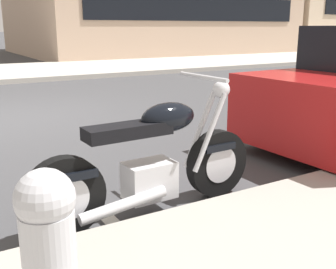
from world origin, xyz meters
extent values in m
plane|color=#3D3D3F|center=(0.00, 0.00, 0.00)|extent=(260.00, 260.00, 0.00)
cube|color=#ADA89E|center=(12.00, 6.97, 0.07)|extent=(120.00, 5.00, 0.14)
cube|color=silver|center=(0.00, -3.87, 0.00)|extent=(0.12, 2.20, 0.01)
cylinder|color=black|center=(1.03, -4.27, 0.30)|extent=(0.60, 0.13, 0.60)
cylinder|color=silver|center=(1.03, -4.27, 0.30)|extent=(0.33, 0.13, 0.33)
cylinder|color=black|center=(-0.36, -4.32, 0.30)|extent=(0.60, 0.13, 0.60)
cylinder|color=silver|center=(-0.36, -4.32, 0.30)|extent=(0.33, 0.13, 0.33)
cube|color=silver|center=(0.34, -4.29, 0.29)|extent=(0.41, 0.27, 0.30)
cube|color=black|center=(0.16, -4.30, 0.72)|extent=(0.69, 0.24, 0.10)
ellipsoid|color=black|center=(0.52, -4.29, 0.78)|extent=(0.49, 0.26, 0.24)
cube|color=black|center=(-0.31, -4.31, 0.47)|extent=(0.37, 0.19, 0.06)
cube|color=black|center=(1.01, -4.27, 0.47)|extent=(0.33, 0.17, 0.06)
cylinder|color=silver|center=(0.88, -4.20, 0.62)|extent=(0.34, 0.06, 0.65)
cylinder|color=silver|center=(0.89, -4.34, 0.62)|extent=(0.34, 0.06, 0.65)
cylinder|color=silver|center=(0.85, -4.28, 1.08)|extent=(0.06, 0.62, 0.04)
sphere|color=silver|center=(1.05, -4.27, 0.96)|extent=(0.15, 0.15, 0.15)
cylinder|color=silver|center=(0.04, -4.44, 0.20)|extent=(0.71, 0.11, 0.16)
cylinder|color=black|center=(2.76, -3.25, 0.31)|extent=(0.63, 0.24, 0.62)
sphere|color=#B7B7BC|center=(-0.77, -5.52, 0.83)|extent=(0.24, 0.24, 0.24)
cylinder|color=#B7B7BC|center=(-0.77, -5.38, 0.49)|extent=(0.10, 0.08, 0.10)
cube|color=black|center=(10.31, 9.24, 2.30)|extent=(11.45, 0.06, 1.10)
camera|label=1|loc=(-1.11, -7.03, 1.48)|focal=43.81mm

